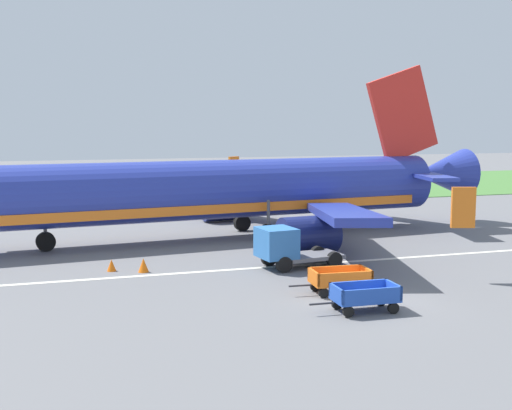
{
  "coord_description": "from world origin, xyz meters",
  "views": [
    {
      "loc": [
        -12.26,
        -23.54,
        7.35
      ],
      "look_at": [
        -1.42,
        10.93,
        2.8
      ],
      "focal_mm": 46.2,
      "sensor_mm": 36.0,
      "label": 1
    }
  ],
  "objects_px": {
    "service_truck_beside_carts": "(285,247)",
    "traffic_cone_near_plane": "(143,265)",
    "airplane": "(233,190)",
    "baggage_cart_nearest": "(365,296)",
    "traffic_cone_mid_apron": "(111,265)",
    "baggage_cart_second_in_row": "(340,280)"
  },
  "relations": [
    {
      "from": "airplane",
      "to": "service_truck_beside_carts",
      "type": "bearing_deg",
      "value": -89.36
    },
    {
      "from": "traffic_cone_near_plane",
      "to": "service_truck_beside_carts",
      "type": "bearing_deg",
      "value": -10.29
    },
    {
      "from": "airplane",
      "to": "traffic_cone_near_plane",
      "type": "height_order",
      "value": "airplane"
    },
    {
      "from": "service_truck_beside_carts",
      "to": "baggage_cart_nearest",
      "type": "bearing_deg",
      "value": -87.62
    },
    {
      "from": "baggage_cart_second_in_row",
      "to": "traffic_cone_near_plane",
      "type": "relative_size",
      "value": 5.17
    },
    {
      "from": "baggage_cart_second_in_row",
      "to": "airplane",
      "type": "bearing_deg",
      "value": 92.6
    },
    {
      "from": "baggage_cart_nearest",
      "to": "baggage_cart_second_in_row",
      "type": "bearing_deg",
      "value": 85.43
    },
    {
      "from": "baggage_cart_second_in_row",
      "to": "service_truck_beside_carts",
      "type": "distance_m",
      "value": 5.41
    },
    {
      "from": "baggage_cart_nearest",
      "to": "traffic_cone_near_plane",
      "type": "distance_m",
      "value": 11.94
    },
    {
      "from": "service_truck_beside_carts",
      "to": "traffic_cone_near_plane",
      "type": "xyz_separation_m",
      "value": [
        -6.97,
        1.27,
        -0.75
      ]
    },
    {
      "from": "service_truck_beside_carts",
      "to": "airplane",
      "type": "bearing_deg",
      "value": 90.64
    },
    {
      "from": "airplane",
      "to": "service_truck_beside_carts",
      "type": "xyz_separation_m",
      "value": [
        0.11,
        -9.39,
        -1.95
      ]
    },
    {
      "from": "baggage_cart_second_in_row",
      "to": "traffic_cone_near_plane",
      "type": "xyz_separation_m",
      "value": [
        -7.54,
        6.63,
        -0.25
      ]
    },
    {
      "from": "baggage_cart_nearest",
      "to": "baggage_cart_second_in_row",
      "type": "relative_size",
      "value": 0.99
    },
    {
      "from": "traffic_cone_mid_apron",
      "to": "airplane",
      "type": "bearing_deg",
      "value": 41.65
    },
    {
      "from": "baggage_cart_second_in_row",
      "to": "service_truck_beside_carts",
      "type": "height_order",
      "value": "service_truck_beside_carts"
    },
    {
      "from": "airplane",
      "to": "baggage_cart_nearest",
      "type": "relative_size",
      "value": 10.53
    },
    {
      "from": "airplane",
      "to": "baggage_cart_nearest",
      "type": "distance_m",
      "value": 17.74
    },
    {
      "from": "airplane",
      "to": "traffic_cone_mid_apron",
      "type": "height_order",
      "value": "airplane"
    },
    {
      "from": "baggage_cart_nearest",
      "to": "traffic_cone_near_plane",
      "type": "height_order",
      "value": "baggage_cart_nearest"
    },
    {
      "from": "service_truck_beside_carts",
      "to": "traffic_cone_near_plane",
      "type": "bearing_deg",
      "value": 169.71
    },
    {
      "from": "service_truck_beside_carts",
      "to": "traffic_cone_near_plane",
      "type": "distance_m",
      "value": 7.13
    }
  ]
}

